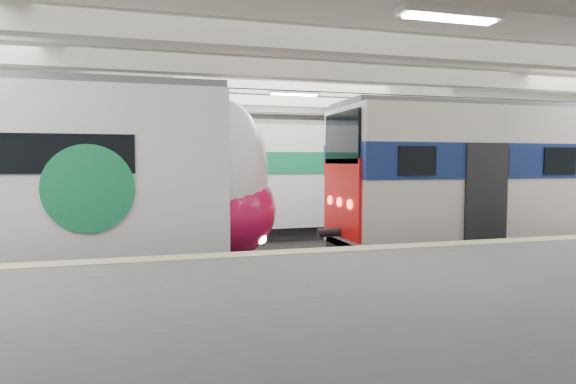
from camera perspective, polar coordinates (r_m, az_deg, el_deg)
name	(u,v)px	position (r m, az deg, el deg)	size (l,w,h in m)	color
station_hall	(340,145)	(11.16, 6.13, 5.58)	(36.00, 24.00, 5.75)	black
older_rer	(547,178)	(16.78, 28.35, 1.47)	(13.67, 3.02, 4.50)	beige
far_train	(204,179)	(17.71, -9.88, 1.57)	(13.65, 3.14, 4.35)	white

